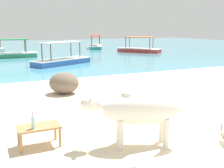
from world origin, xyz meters
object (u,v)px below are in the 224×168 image
at_px(boat_blue, 62,60).
at_px(cow, 140,109).
at_px(boat_teal, 96,46).
at_px(boat_green, 10,54).
at_px(boat_red, 139,49).
at_px(bottle, 33,122).
at_px(low_bench_table, 39,129).

bearing_deg(boat_blue, cow, -124.06).
distance_m(boat_teal, boat_green, 9.95).
xyz_separation_m(boat_red, boat_blue, (-7.95, -4.86, 0.00)).
relative_size(cow, boat_green, 0.51).
height_order(boat_red, boat_green, same).
height_order(bottle, boat_blue, boat_blue).
relative_size(cow, boat_blue, 0.49).
bearing_deg(boat_green, cow, 94.63).
height_order(boat_blue, boat_green, same).
xyz_separation_m(low_bench_table, boat_teal, (9.36, 21.12, -0.07)).
xyz_separation_m(boat_blue, boat_green, (-2.41, 5.03, 0.00)).
xyz_separation_m(boat_red, boat_green, (-10.36, 0.17, 0.00)).
distance_m(bottle, boat_red, 19.50).
distance_m(cow, boat_blue, 11.75).
bearing_deg(boat_red, boat_teal, -17.87).
bearing_deg(boat_blue, bottle, -133.32).
distance_m(cow, low_bench_table, 1.87).
relative_size(boat_teal, boat_green, 1.04).
bearing_deg(cow, boat_red, -99.41).
xyz_separation_m(low_bench_table, boat_green, (0.87, 15.93, -0.07)).
bearing_deg(cow, low_bench_table, -2.94).
bearing_deg(boat_green, low_bench_table, 88.74).
relative_size(low_bench_table, bottle, 2.58).
relative_size(cow, boat_red, 0.52).
xyz_separation_m(bottle, boat_blue, (3.38, 11.00, -0.25)).
bearing_deg(bottle, boat_red, 54.47).
distance_m(low_bench_table, bottle, 0.23).
distance_m(boat_blue, boat_green, 5.58).
height_order(cow, boat_green, boat_green).
height_order(low_bench_table, boat_blue, boat_blue).
bearing_deg(cow, boat_teal, -88.74).
bearing_deg(boat_green, boat_red, -179.07).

